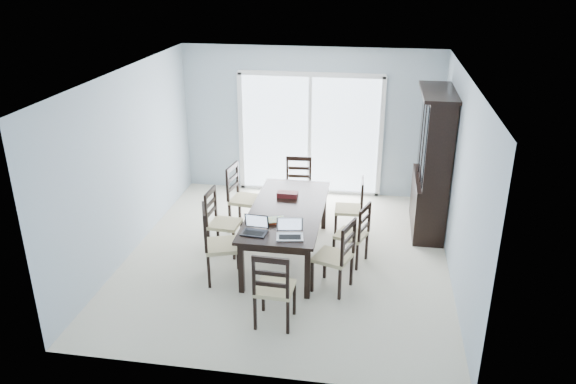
{
  "coord_description": "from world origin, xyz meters",
  "views": [
    {
      "loc": [
        1.15,
        -6.97,
        3.95
      ],
      "look_at": [
        0.01,
        0.0,
        1.0
      ],
      "focal_mm": 35.0,
      "sensor_mm": 36.0,
      "label": 1
    }
  ],
  "objects_px": {
    "chair_right_far": "(355,202)",
    "cell_phone": "(281,238)",
    "chair_right_near": "(340,249)",
    "hot_tub": "(300,148)",
    "game_box": "(287,195)",
    "chair_end_near": "(273,282)",
    "laptop_dark": "(254,230)",
    "laptop_silver": "(290,234)",
    "chair_right_mid": "(357,228)",
    "dining_table": "(287,214)",
    "chair_end_far": "(298,181)",
    "china_hutch": "(433,165)",
    "chair_left_near": "(214,236)",
    "chair_left_far": "(240,190)",
    "chair_left_mid": "(218,215)"
  },
  "relations": [
    {
      "from": "chair_left_mid",
      "to": "laptop_dark",
      "type": "relative_size",
      "value": 3.32
    },
    {
      "from": "china_hutch",
      "to": "chair_right_near",
      "type": "xyz_separation_m",
      "value": [
        -1.23,
        -2.01,
        -0.48
      ]
    },
    {
      "from": "china_hutch",
      "to": "game_box",
      "type": "relative_size",
      "value": 7.43
    },
    {
      "from": "chair_left_near",
      "to": "dining_table",
      "type": "bearing_deg",
      "value": 112.92
    },
    {
      "from": "chair_right_far",
      "to": "chair_end_near",
      "type": "bearing_deg",
      "value": 160.13
    },
    {
      "from": "chair_left_near",
      "to": "game_box",
      "type": "relative_size",
      "value": 4.05
    },
    {
      "from": "dining_table",
      "to": "chair_end_far",
      "type": "distance_m",
      "value": 1.48
    },
    {
      "from": "laptop_dark",
      "to": "laptop_silver",
      "type": "bearing_deg",
      "value": -0.3
    },
    {
      "from": "chair_end_near",
      "to": "game_box",
      "type": "relative_size",
      "value": 3.79
    },
    {
      "from": "hot_tub",
      "to": "dining_table",
      "type": "bearing_deg",
      "value": -84.84
    },
    {
      "from": "cell_phone",
      "to": "chair_right_near",
      "type": "bearing_deg",
      "value": 27.59
    },
    {
      "from": "chair_right_far",
      "to": "cell_phone",
      "type": "distance_m",
      "value": 1.91
    },
    {
      "from": "chair_left_mid",
      "to": "chair_right_mid",
      "type": "xyz_separation_m",
      "value": [
        1.97,
        -0.04,
        -0.04
      ]
    },
    {
      "from": "chair_end_near",
      "to": "laptop_dark",
      "type": "relative_size",
      "value": 3.4
    },
    {
      "from": "chair_left_near",
      "to": "chair_right_near",
      "type": "bearing_deg",
      "value": 70.32
    },
    {
      "from": "chair_right_mid",
      "to": "china_hutch",
      "type": "bearing_deg",
      "value": -19.53
    },
    {
      "from": "chair_end_far",
      "to": "chair_end_near",
      "type": "bearing_deg",
      "value": 89.45
    },
    {
      "from": "chair_left_far",
      "to": "cell_phone",
      "type": "distance_m",
      "value": 1.98
    },
    {
      "from": "chair_left_mid",
      "to": "chair_right_far",
      "type": "relative_size",
      "value": 1.03
    },
    {
      "from": "chair_left_far",
      "to": "chair_end_far",
      "type": "relative_size",
      "value": 1.07
    },
    {
      "from": "chair_right_near",
      "to": "game_box",
      "type": "bearing_deg",
      "value": 55.19
    },
    {
      "from": "chair_left_far",
      "to": "cell_phone",
      "type": "relative_size",
      "value": 10.76
    },
    {
      "from": "chair_right_near",
      "to": "chair_right_mid",
      "type": "distance_m",
      "value": 0.76
    },
    {
      "from": "china_hutch",
      "to": "chair_right_mid",
      "type": "height_order",
      "value": "china_hutch"
    },
    {
      "from": "china_hutch",
      "to": "chair_right_mid",
      "type": "bearing_deg",
      "value": -129.29
    },
    {
      "from": "chair_left_near",
      "to": "hot_tub",
      "type": "relative_size",
      "value": 0.6
    },
    {
      "from": "chair_end_near",
      "to": "hot_tub",
      "type": "distance_m",
      "value": 5.27
    },
    {
      "from": "laptop_silver",
      "to": "chair_right_mid",
      "type": "bearing_deg",
      "value": 36.69
    },
    {
      "from": "chair_end_far",
      "to": "chair_right_near",
      "type": "bearing_deg",
      "value": 107.15
    },
    {
      "from": "chair_right_near",
      "to": "hot_tub",
      "type": "height_order",
      "value": "chair_right_near"
    },
    {
      "from": "chair_right_far",
      "to": "laptop_silver",
      "type": "distance_m",
      "value": 1.84
    },
    {
      "from": "dining_table",
      "to": "chair_right_mid",
      "type": "relative_size",
      "value": 2.14
    },
    {
      "from": "chair_end_far",
      "to": "hot_tub",
      "type": "relative_size",
      "value": 0.56
    },
    {
      "from": "dining_table",
      "to": "laptop_dark",
      "type": "relative_size",
      "value": 6.66
    },
    {
      "from": "chair_right_far",
      "to": "hot_tub",
      "type": "relative_size",
      "value": 0.53
    },
    {
      "from": "chair_left_near",
      "to": "chair_right_mid",
      "type": "distance_m",
      "value": 1.95
    },
    {
      "from": "chair_right_mid",
      "to": "cell_phone",
      "type": "bearing_deg",
      "value": 153.86
    },
    {
      "from": "chair_right_near",
      "to": "hot_tub",
      "type": "xyz_separation_m",
      "value": [
        -1.12,
        4.36,
        -0.15
      ]
    },
    {
      "from": "laptop_dark",
      "to": "hot_tub",
      "type": "xyz_separation_m",
      "value": [
        -0.04,
        4.41,
        -0.36
      ]
    },
    {
      "from": "chair_end_near",
      "to": "laptop_silver",
      "type": "height_order",
      "value": "chair_end_near"
    },
    {
      "from": "chair_left_far",
      "to": "chair_left_near",
      "type": "bearing_deg",
      "value": 9.57
    },
    {
      "from": "laptop_silver",
      "to": "laptop_dark",
      "type": "bearing_deg",
      "value": 165.82
    },
    {
      "from": "laptop_dark",
      "to": "chair_left_near",
      "type": "bearing_deg",
      "value": 177.3
    },
    {
      "from": "chair_right_far",
      "to": "laptop_silver",
      "type": "relative_size",
      "value": 2.93
    },
    {
      "from": "chair_right_mid",
      "to": "chair_end_near",
      "type": "bearing_deg",
      "value": 171.79
    },
    {
      "from": "chair_left_mid",
      "to": "chair_left_far",
      "type": "height_order",
      "value": "chair_left_far"
    },
    {
      "from": "chair_left_far",
      "to": "dining_table",
      "type": "bearing_deg",
      "value": 54.51
    },
    {
      "from": "chair_end_near",
      "to": "hot_tub",
      "type": "height_order",
      "value": "chair_end_near"
    },
    {
      "from": "chair_end_near",
      "to": "laptop_silver",
      "type": "bearing_deg",
      "value": 87.93
    },
    {
      "from": "chair_right_near",
      "to": "chair_end_far",
      "type": "relative_size",
      "value": 1.0
    }
  ]
}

